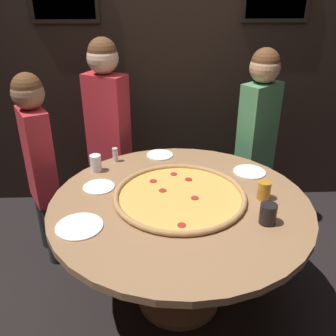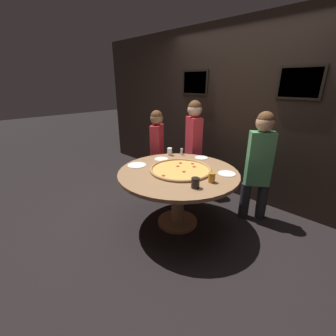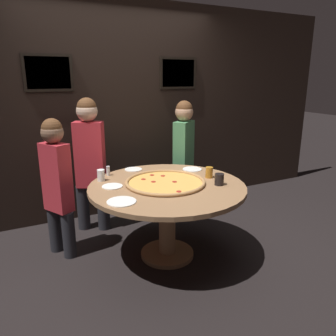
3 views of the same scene
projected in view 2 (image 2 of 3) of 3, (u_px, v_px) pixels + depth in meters
The scene contains 15 objects.
ground_plane at pixel (177, 223), 3.00m from camera, with size 24.00×24.00×0.00m, color black.
back_wall at pixel (237, 114), 3.43m from camera, with size 6.40×0.08×2.60m.
dining_table at pixel (178, 182), 2.79m from camera, with size 1.46×1.46×0.74m.
giant_pizza at pixel (181, 169), 2.75m from camera, with size 0.76×0.76×0.03m.
drink_cup_centre_back at pixel (195, 183), 2.29m from camera, with size 0.09×0.09×0.11m, color black.
drink_cup_far_left at pixel (212, 178), 2.42m from camera, with size 0.07×0.07×0.11m, color #BC7A23.
drink_cup_beside_pizza at pixel (170, 152), 3.32m from camera, with size 0.07×0.07×0.11m, color white.
white_plate_beside_cup at pixel (227, 174), 2.65m from camera, with size 0.21×0.21×0.01m, color white.
white_plate_near_front at pixel (161, 159), 3.16m from camera, with size 0.19×0.19×0.01m, color white.
white_plate_right_side at pixel (137, 165), 2.92m from camera, with size 0.24×0.24×0.01m, color white.
white_plate_far_back at pixel (201, 158), 3.21m from camera, with size 0.19×0.19×0.01m, color white.
condiment_shaker at pixel (182, 152), 3.34m from camera, with size 0.04×0.04×0.10m.
diner_far_left at pixel (259, 161), 2.85m from camera, with size 0.36×0.32×1.44m.
diner_side_left at pixel (157, 147), 3.66m from camera, with size 0.27×0.35×1.35m.
diner_centre_back at pixel (193, 142), 3.63m from camera, with size 0.39×0.30×1.50m.
Camera 2 is at (1.68, -1.91, 1.75)m, focal length 24.00 mm.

